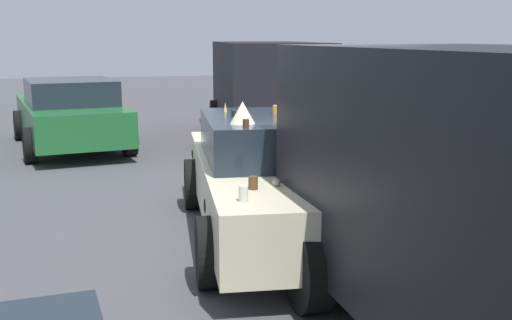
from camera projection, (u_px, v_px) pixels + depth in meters
name	position (u px, v px, depth m)	size (l,w,h in m)	color
ground_plane	(281.00, 236.00, 7.17)	(60.00, 60.00, 0.00)	#47474C
art_car_decorated	(282.00, 176.00, 7.05)	(4.52, 2.43, 1.59)	beige
parked_van_row_back_center	(266.00, 85.00, 13.87)	(5.16, 2.72, 2.11)	black
parked_sedan_near_right	(70.00, 113.00, 12.75)	(4.80, 2.51, 1.41)	#1E602D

